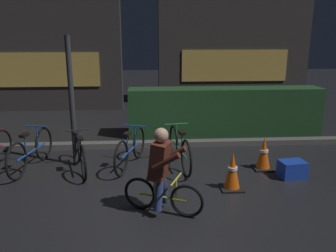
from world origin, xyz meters
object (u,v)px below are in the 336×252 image
object	(u,v)px
street_post	(72,103)
parked_bike_center_right	(131,149)
parked_bike_left_mid	(31,151)
parked_bike_right_mid	(180,149)
parked_bike_center_left	(80,153)
traffic_cone_near	(232,171)
blue_crate	(292,169)
traffic_cone_far	(264,154)
cyclist	(162,170)

from	to	relation	value
street_post	parked_bike_center_right	bearing A→B (deg)	-8.71
parked_bike_left_mid	parked_bike_right_mid	xyz separation A→B (m)	(2.78, -0.07, 0.01)
parked_bike_center_left	traffic_cone_near	bearing A→B (deg)	-127.38
parked_bike_center_right	traffic_cone_near	size ratio (longest dim) A/B	2.46
parked_bike_center_right	blue_crate	xyz separation A→B (m)	(2.86, -0.74, -0.19)
street_post	parked_bike_center_left	size ratio (longest dim) A/B	1.61
traffic_cone_near	traffic_cone_far	size ratio (longest dim) A/B	1.02
parked_bike_center_left	traffic_cone_far	world-z (taller)	parked_bike_center_left
traffic_cone_far	blue_crate	bearing A→B (deg)	-48.17
parked_bike_right_mid	blue_crate	distance (m)	2.05
parked_bike_center_right	parked_bike_center_left	bearing A→B (deg)	117.57
parked_bike_left_mid	parked_bike_right_mid	bearing A→B (deg)	-80.61
parked_bike_center_left	traffic_cone_far	bearing A→B (deg)	-109.43
street_post	blue_crate	xyz separation A→B (m)	(3.94, -0.90, -1.07)
traffic_cone_far	cyclist	xyz separation A→B (m)	(-1.99, -1.49, 0.33)
street_post	traffic_cone_far	xyz separation A→B (m)	(3.56, -0.48, -0.92)
parked_bike_center_left	traffic_cone_near	xyz separation A→B (m)	(2.61, -0.98, -0.03)
traffic_cone_far	parked_bike_right_mid	bearing A→B (deg)	171.56
traffic_cone_near	blue_crate	world-z (taller)	traffic_cone_near
parked_bike_center_left	blue_crate	size ratio (longest dim) A/B	3.45
parked_bike_center_left	cyclist	xyz separation A→B (m)	(1.43, -1.65, 0.30)
parked_bike_center_left	traffic_cone_far	xyz separation A→B (m)	(3.41, -0.16, -0.03)
parked_bike_center_left	traffic_cone_near	size ratio (longest dim) A/B	2.40
blue_crate	parked_bike_center_left	bearing A→B (deg)	171.33
parked_bike_left_mid	street_post	bearing A→B (deg)	-66.37
parked_bike_left_mid	parked_bike_right_mid	world-z (taller)	parked_bike_right_mid
blue_crate	cyclist	world-z (taller)	cyclist
traffic_cone_near	cyclist	xyz separation A→B (m)	(-1.18, -0.67, 0.32)
parked_bike_right_mid	parked_bike_center_right	bearing A→B (deg)	77.14
parked_bike_center_left	blue_crate	world-z (taller)	parked_bike_center_left
parked_bike_center_right	traffic_cone_far	distance (m)	2.51
street_post	cyclist	size ratio (longest dim) A/B	1.96
street_post	parked_bike_center_left	distance (m)	0.96
street_post	traffic_cone_near	world-z (taller)	street_post
parked_bike_left_mid	parked_bike_center_left	distance (m)	0.94
parked_bike_center_right	cyclist	distance (m)	1.90
parked_bike_center_right	parked_bike_right_mid	size ratio (longest dim) A/B	0.92
parked_bike_right_mid	blue_crate	size ratio (longest dim) A/B	3.84
parked_bike_right_mid	traffic_cone_near	size ratio (longest dim) A/B	2.68
traffic_cone_near	cyclist	bearing A→B (deg)	-150.38
cyclist	traffic_cone_near	bearing A→B (deg)	52.90
blue_crate	parked_bike_right_mid	bearing A→B (deg)	161.36
street_post	parked_bike_center_right	distance (m)	1.40
parked_bike_left_mid	blue_crate	distance (m)	4.78
parked_bike_left_mid	parked_bike_center_right	bearing A→B (deg)	-78.80
street_post	traffic_cone_near	distance (m)	3.18
parked_bike_center_left	traffic_cone_far	size ratio (longest dim) A/B	2.44
traffic_cone_near	street_post	bearing A→B (deg)	154.76
street_post	parked_bike_right_mid	size ratio (longest dim) A/B	1.45
parked_bike_left_mid	blue_crate	bearing A→B (deg)	-87.87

